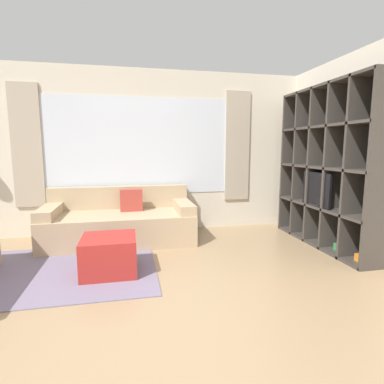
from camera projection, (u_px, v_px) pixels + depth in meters
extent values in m
plane|color=#9E7F5B|center=(157.00, 331.00, 2.34)|extent=(16.00, 16.00, 0.00)
cube|color=beige|center=(139.00, 152.00, 5.02)|extent=(6.81, 0.07, 2.70)
cube|color=silver|center=(139.00, 146.00, 4.96)|extent=(3.09, 0.01, 1.60)
cube|color=#B2A38E|center=(27.00, 146.00, 4.60)|extent=(0.44, 0.03, 1.90)
cube|color=#B2A38E|center=(237.00, 146.00, 5.30)|extent=(0.44, 0.03, 1.90)
cube|color=beige|center=(351.00, 153.00, 4.14)|extent=(0.07, 4.13, 2.70)
cube|color=slate|center=(51.00, 271.00, 3.46)|extent=(2.38, 1.70, 0.01)
cube|color=#232328|center=(339.00, 167.00, 4.32)|extent=(0.02, 1.92, 2.29)
cube|color=#3D3833|center=(382.00, 173.00, 3.35)|extent=(0.41, 0.04, 2.29)
cube|color=#3D3833|center=(357.00, 170.00, 3.72)|extent=(0.41, 0.04, 2.29)
cube|color=#3D3833|center=(336.00, 168.00, 4.09)|extent=(0.41, 0.04, 2.29)
cube|color=#3D3833|center=(319.00, 167.00, 4.46)|extent=(0.41, 0.04, 2.29)
cube|color=#3D3833|center=(304.00, 165.00, 4.84)|extent=(0.41, 0.04, 2.29)
cube|color=#3D3833|center=(292.00, 164.00, 5.21)|extent=(0.41, 0.04, 2.29)
cube|color=#3D3833|center=(322.00, 243.00, 4.44)|extent=(0.41, 1.92, 0.04)
cube|color=#3D3833|center=(325.00, 207.00, 4.36)|extent=(0.41, 1.92, 0.04)
cube|color=#3D3833|center=(327.00, 167.00, 4.28)|extent=(0.41, 1.92, 0.04)
cube|color=#3D3833|center=(330.00, 127.00, 4.20)|extent=(0.41, 1.92, 0.04)
cube|color=#3D3833|center=(333.00, 86.00, 4.12)|extent=(0.41, 1.92, 0.04)
cube|color=black|center=(317.00, 189.00, 4.27)|extent=(0.04, 0.61, 0.49)
cube|color=black|center=(317.00, 205.00, 4.31)|extent=(0.10, 0.24, 0.03)
cylinder|color=#2856A8|center=(312.00, 124.00, 4.57)|extent=(0.08, 0.08, 0.11)
cube|color=white|center=(309.00, 198.00, 4.71)|extent=(0.07, 0.07, 0.09)
cube|color=orange|center=(361.00, 258.00, 3.67)|extent=(0.11, 0.11, 0.09)
cube|color=#388947|center=(337.00, 247.00, 4.09)|extent=(0.07, 0.07, 0.09)
cylinder|color=#2856A8|center=(293.00, 227.00, 5.19)|extent=(0.05, 0.05, 0.06)
cube|color=tan|center=(120.00, 228.00, 4.54)|extent=(2.19, 0.99, 0.45)
cube|color=tan|center=(120.00, 197.00, 4.87)|extent=(2.19, 0.18, 0.36)
cube|color=tan|center=(50.00, 211.00, 4.30)|extent=(0.24, 0.93, 0.14)
cube|color=tan|center=(183.00, 206.00, 4.70)|extent=(0.24, 0.93, 0.14)
cube|color=#AD3D33|center=(131.00, 200.00, 4.64)|extent=(0.34, 0.13, 0.34)
cube|color=#A82823|center=(109.00, 255.00, 3.40)|extent=(0.60, 0.58, 0.43)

